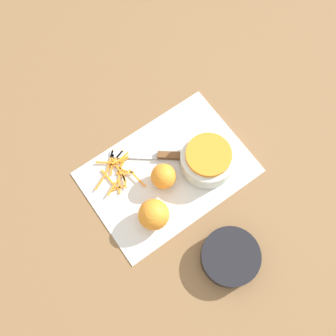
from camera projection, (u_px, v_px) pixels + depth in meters
ground_plane at (168, 172)px, 1.11m from camera, size 4.00×4.00×0.00m
cutting_board at (168, 172)px, 1.11m from camera, size 0.45×0.32×0.01m
bowl_speckled at (208, 159)px, 1.08m from camera, size 0.15×0.15×0.08m
bowl_dark at (230, 257)px, 1.01m from camera, size 0.15×0.15×0.05m
knife at (164, 155)px, 1.12m from camera, size 0.19×0.16×0.02m
orange_left at (154, 215)px, 1.02m from camera, size 0.08×0.08×0.08m
orange_right at (163, 176)px, 1.06m from camera, size 0.07×0.07×0.07m
peel_pile at (117, 171)px, 1.10m from camera, size 0.14×0.15×0.01m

